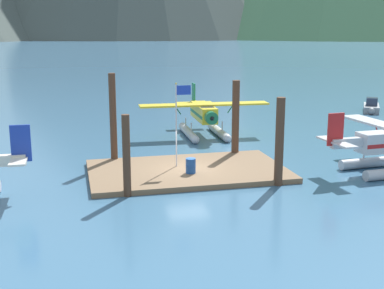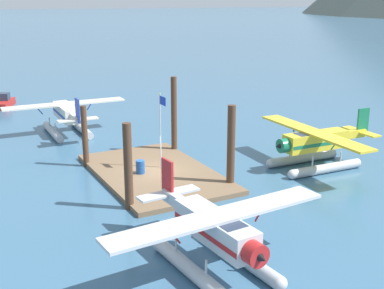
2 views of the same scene
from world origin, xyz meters
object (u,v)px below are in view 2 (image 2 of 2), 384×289
seaplane_yellow_bow_right (315,146)px  seaplane_cream_port_aft (66,116)px  boat_red_open_sw (4,102)px  seaplane_silver_stbd_aft (216,236)px  fuel_drum (140,167)px  flagpole (161,121)px

seaplane_yellow_bow_right → seaplane_cream_port_aft: bearing=-143.2°
boat_red_open_sw → seaplane_silver_stbd_aft: bearing=4.3°
seaplane_silver_stbd_aft → boat_red_open_sw: size_ratio=2.27×
fuel_drum → seaplane_yellow_bow_right: 12.09m
seaplane_silver_stbd_aft → boat_red_open_sw: seaplane_silver_stbd_aft is taller
seaplane_yellow_bow_right → fuel_drum: bearing=-108.2°
flagpole → seaplane_silver_stbd_aft: bearing=-14.4°
boat_red_open_sw → flagpole: bearing=12.8°
fuel_drum → seaplane_silver_stbd_aft: bearing=-7.1°
flagpole → seaplane_silver_stbd_aft: size_ratio=0.49×
fuel_drum → seaplane_yellow_bow_right: (3.77, 11.46, 0.84)m
seaplane_cream_port_aft → seaplane_silver_stbd_aft: bearing=-0.3°
fuel_drum → boat_red_open_sw: bearing=-170.7°
seaplane_yellow_bow_right → flagpole: bearing=-112.9°
seaplane_yellow_bow_right → seaplane_silver_stbd_aft: bearing=-56.6°
seaplane_yellow_bow_right → seaplane_cream_port_aft: (-17.16, -12.85, 0.00)m
fuel_drum → seaplane_cream_port_aft: seaplane_cream_port_aft is taller
seaplane_yellow_bow_right → boat_red_open_sw: seaplane_yellow_bow_right is taller
seaplane_silver_stbd_aft → boat_red_open_sw: (-40.37, -3.03, -1.09)m
seaplane_yellow_bow_right → seaplane_silver_stbd_aft: (8.57, -13.00, 0.00)m
fuel_drum → seaplane_yellow_bow_right: seaplane_yellow_bow_right is taller
flagpole → fuel_drum: bearing=-78.3°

